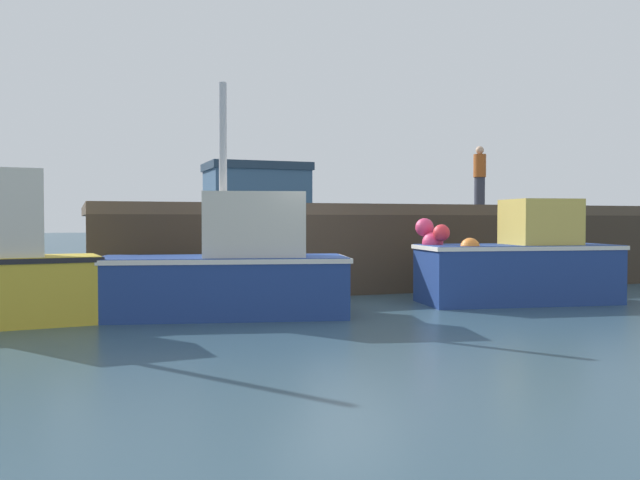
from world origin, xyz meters
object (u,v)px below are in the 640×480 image
Objects in this scene: fishing_boat_mid at (519,263)px; rowboat at (502,285)px; fishing_boat_near_right at (231,269)px; dockworker at (480,176)px.

fishing_boat_mid reaches higher than rowboat.
fishing_boat_mid is 1.63m from rowboat.
fishing_boat_mid is (5.81, -0.17, -0.01)m from fishing_boat_near_right.
fishing_boat_mid is at bearing -114.74° from dockworker.
fishing_boat_mid is at bearing -112.87° from rowboat.
fishing_boat_mid is 2.48× the size of dockworker.
fishing_boat_near_right reaches higher than dockworker.
rowboat is 0.99× the size of dockworker.
fishing_boat_near_right is at bearing -169.10° from rowboat.
fishing_boat_near_right is 9.32m from dockworker.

